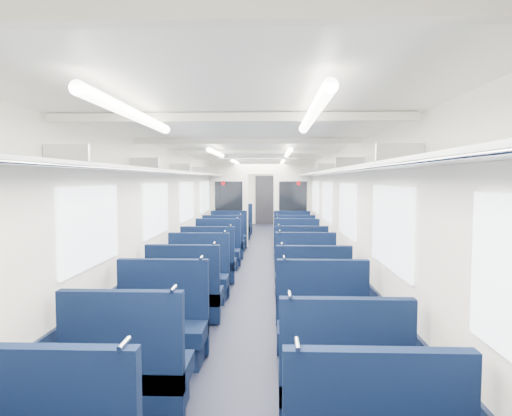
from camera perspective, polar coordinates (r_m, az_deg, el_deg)
floor at (r=9.39m, az=0.20°, el=-7.65°), size 2.80×18.00×0.01m
ceiling at (r=9.22m, az=0.20°, el=6.82°), size 2.80×18.00×0.01m
wall_left at (r=9.38m, az=-8.38°, el=-0.45°), size 0.02×18.00×2.35m
dado_left at (r=9.47m, az=-8.24°, el=-5.44°), size 0.03×17.90×0.70m
wall_right at (r=9.29m, az=8.86°, el=-0.50°), size 0.02×18.00×2.35m
dado_right at (r=9.39m, az=8.72°, el=-5.53°), size 0.03×17.90×0.70m
wall_far at (r=18.22m, az=1.13°, el=1.62°), size 2.80×0.02×2.35m
luggage_rack_left at (r=9.32m, az=-7.29°, el=4.44°), size 0.36×17.40×0.18m
luggage_rack_right at (r=9.25m, az=7.76°, el=4.44°), size 0.36×17.40×0.18m
windows at (r=8.76m, az=0.10°, el=0.89°), size 2.78×15.60×0.75m
ceiling_fittings at (r=8.95m, az=0.15°, el=6.52°), size 2.70×16.06×0.11m
end_door at (r=18.16m, az=1.12°, el=1.06°), size 0.75×0.06×2.00m
bulkhead at (r=11.96m, az=0.63°, el=0.77°), size 2.80×0.10×2.35m
seat_4 at (r=3.82m, az=-16.36°, el=-20.09°), size 0.95×0.52×1.06m
seat_5 at (r=3.55m, az=11.25°, el=-21.90°), size 0.95×0.52×1.06m
seat_6 at (r=4.73m, az=-12.32°, el=-15.25°), size 0.95×0.52×1.06m
seat_7 at (r=4.65m, az=8.81°, el=-15.54°), size 0.95×0.52×1.06m
seat_8 at (r=5.90m, az=-9.23°, el=-11.35°), size 0.95×0.52×1.06m
seat_9 at (r=5.80m, az=7.38°, el=-11.59°), size 0.95×0.52×1.06m
seat_10 at (r=6.84m, az=-7.60°, el=-9.23°), size 0.95×0.52×1.06m
seat_11 at (r=6.87m, az=6.52°, el=-9.15°), size 0.95×0.52×1.06m
seat_12 at (r=7.96m, az=-6.18°, el=-7.36°), size 0.95×0.52×1.06m
seat_13 at (r=8.04m, az=5.86°, el=-7.25°), size 0.95×0.52×1.06m
seat_14 at (r=9.20m, az=-5.04°, el=-5.84°), size 0.95×0.52×1.06m
seat_15 at (r=9.20m, az=5.37°, el=-5.84°), size 0.95×0.52×1.06m
seat_16 at (r=10.31m, az=-4.26°, el=-4.79°), size 0.95×0.52×1.06m
seat_17 at (r=10.35m, az=5.00°, el=-4.76°), size 0.95×0.52×1.06m
seat_18 at (r=11.48m, az=-3.61°, el=-3.91°), size 0.95×0.52×1.06m
seat_19 at (r=11.39m, az=4.73°, el=-3.98°), size 0.95×0.52×1.06m
seat_20 at (r=13.48m, az=-2.75°, el=-2.76°), size 0.95×0.52×1.06m
seat_21 at (r=13.41m, az=4.33°, el=-2.80°), size 0.95×0.52×1.06m
seat_22 at (r=14.59m, az=-2.38°, el=-2.26°), size 0.95×0.52×1.06m
seat_23 at (r=14.60m, az=4.14°, el=-2.27°), size 0.95×0.52×1.06m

